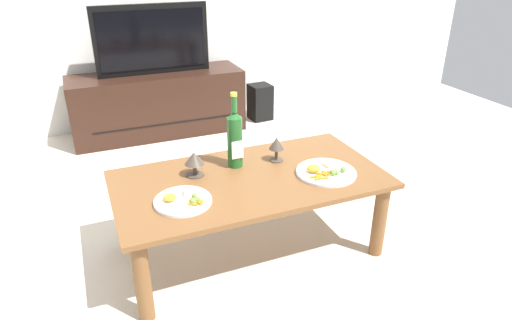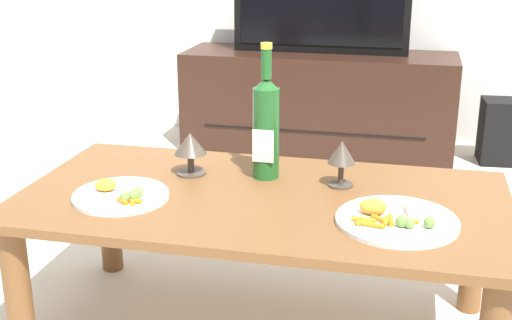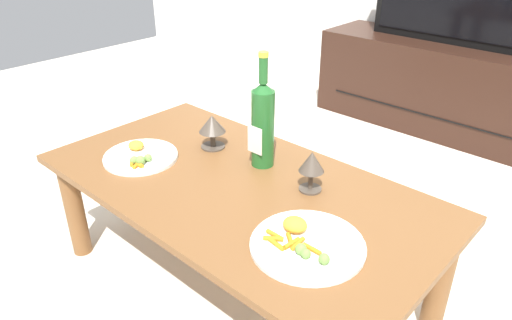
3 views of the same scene
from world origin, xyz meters
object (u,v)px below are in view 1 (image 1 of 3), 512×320
object	(u,v)px
wine_bottle	(235,137)
dinner_plate_right	(325,172)
dining_table	(250,189)
dinner_plate_left	(183,200)
goblet_right	(277,145)
tv_stand	(158,104)
goblet_left	(194,160)
tv_screen	(152,40)
floor_speaker	(260,102)

from	to	relation	value
wine_bottle	dinner_plate_right	world-z (taller)	wine_bottle
dining_table	dinner_plate_left	world-z (taller)	dinner_plate_left
dining_table	dinner_plate_right	world-z (taller)	dinner_plate_right
goblet_right	tv_stand	bearing A→B (deg)	100.18
tv_stand	goblet_left	distance (m)	1.70
tv_screen	goblet_left	xyz separation A→B (m)	(-0.14, -1.67, -0.27)
goblet_right	dinner_plate_left	world-z (taller)	goblet_right
dining_table	tv_screen	xyz separation A→B (m)	(-0.10, 1.79, 0.42)
tv_screen	dining_table	bearing A→B (deg)	-86.66
floor_speaker	wine_bottle	distance (m)	1.88
dinner_plate_left	dinner_plate_right	xyz separation A→B (m)	(0.71, 0.00, 0.00)
dining_table	goblet_left	bearing A→B (deg)	153.10
dining_table	dinner_plate_left	xyz separation A→B (m)	(-0.36, -0.11, 0.08)
wine_bottle	dinner_plate_right	distance (m)	0.48
dining_table	goblet_right	xyz separation A→B (m)	(0.20, 0.12, 0.16)
tv_stand	floor_speaker	xyz separation A→B (m)	(0.91, -0.01, -0.10)
tv_screen	goblet_right	size ratio (longest dim) A/B	6.82
tv_stand	goblet_right	size ratio (longest dim) A/B	10.64
tv_stand	floor_speaker	bearing A→B (deg)	-0.80
floor_speaker	dinner_plate_right	xyz separation A→B (m)	(-0.45, -1.89, 0.28)
tv_screen	goblet_right	bearing A→B (deg)	-79.81
tv_screen	tv_stand	bearing A→B (deg)	90.00
dining_table	tv_screen	size ratio (longest dim) A/B	1.47
tv_screen	goblet_left	world-z (taller)	tv_screen
tv_screen	dinner_plate_left	distance (m)	1.95
wine_bottle	goblet_right	size ratio (longest dim) A/B	2.96
dining_table	dinner_plate_right	xyz separation A→B (m)	(0.36, -0.11, 0.08)
tv_screen	floor_speaker	world-z (taller)	tv_screen
dining_table	goblet_left	size ratio (longest dim) A/B	10.53
dining_table	dinner_plate_left	distance (m)	0.38
floor_speaker	goblet_left	bearing A→B (deg)	-127.11
dinner_plate_left	dinner_plate_right	bearing A→B (deg)	0.10
dinner_plate_left	tv_screen	bearing A→B (deg)	82.44
wine_bottle	goblet_left	xyz separation A→B (m)	(-0.22, -0.02, -0.07)
dinner_plate_left	goblet_right	bearing A→B (deg)	22.61
floor_speaker	dinner_plate_right	world-z (taller)	dinner_plate_right
tv_stand	dining_table	bearing A→B (deg)	-86.67
floor_speaker	dinner_plate_right	size ratio (longest dim) A/B	1.08
dinner_plate_right	goblet_left	bearing A→B (deg)	159.00
dining_table	tv_stand	world-z (taller)	tv_stand
tv_stand	dinner_plate_left	size ratio (longest dim) A/B	5.45
dinner_plate_right	tv_screen	bearing A→B (deg)	103.64
goblet_right	dinner_plate_right	xyz separation A→B (m)	(0.16, -0.23, -0.08)
tv_stand	dinner_plate_right	bearing A→B (deg)	-76.38
dining_table	goblet_right	size ratio (longest dim) A/B	9.99
goblet_right	dinner_plate_right	world-z (taller)	goblet_right
goblet_right	dinner_plate_right	size ratio (longest dim) A/B	0.44
dining_table	tv_stand	distance (m)	1.80
dinner_plate_right	tv_stand	bearing A→B (deg)	103.62
dinner_plate_right	goblet_right	bearing A→B (deg)	125.04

